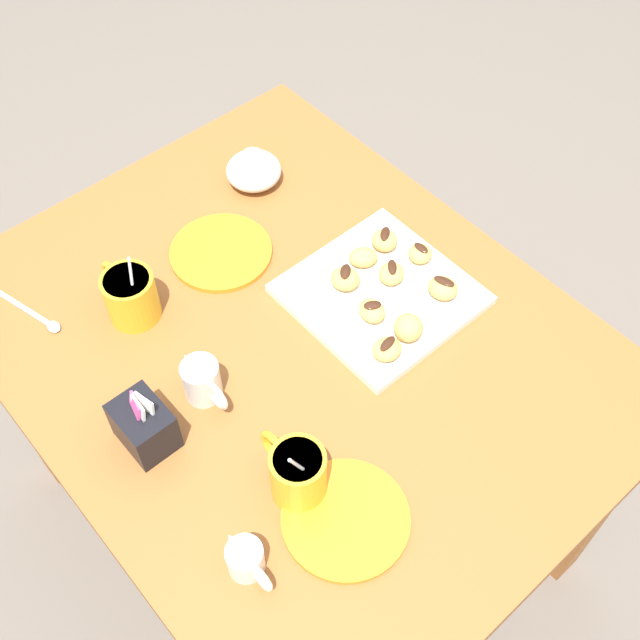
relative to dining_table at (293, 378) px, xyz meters
The scene contains 28 objects.
ground_plane 0.59m from the dining_table, ahead, with size 8.00×8.00×0.00m, color #665B51.
dining_table is the anchor object (origin of this frame).
pastry_plate_square 0.22m from the dining_table, 101.00° to the right, with size 0.28×0.28×0.02m, color silver.
coffee_mug_mustard_left 0.32m from the dining_table, 142.03° to the left, with size 0.12×0.08×0.15m.
coffee_mug_mustard_right 0.32m from the dining_table, 37.30° to the left, with size 0.13×0.09×0.14m.
cream_pitcher_white 0.23m from the dining_table, 87.06° to the left, with size 0.10×0.06×0.07m.
sugar_caddy 0.33m from the dining_table, 90.67° to the left, with size 0.09×0.07×0.11m.
ice_cream_bowl 0.41m from the dining_table, 29.19° to the right, with size 0.11×0.11×0.08m.
chocolate_sauce_pitcher 0.42m from the dining_table, 131.08° to the left, with size 0.09×0.05×0.06m.
saucer_orange_left 0.26m from the dining_table, ahead, with size 0.18×0.18×0.01m, color orange.
saucer_orange_right 0.35m from the dining_table, 153.61° to the left, with size 0.19×0.19×0.01m, color orange.
loose_spoon_near_saucer 0.46m from the dining_table, 42.47° to the left, with size 0.16×0.05×0.01m.
beignet_0 0.25m from the dining_table, 132.20° to the right, with size 0.05×0.05×0.04m, color #DBA351.
beignet_1 0.22m from the dining_table, 146.41° to the right, with size 0.05×0.05×0.03m, color #DBA351.
chocolate_drizzle_1 0.23m from the dining_table, 146.41° to the right, with size 0.03×0.02×0.01m, color #381E11.
beignet_2 0.29m from the dining_table, 81.50° to the right, with size 0.05×0.05×0.03m, color #DBA351.
chocolate_drizzle_2 0.30m from the dining_table, 81.50° to the right, with size 0.03×0.02×0.01m, color #381E11.
beignet_3 0.20m from the dining_table, 116.44° to the right, with size 0.04×0.05×0.03m, color #DBA351.
chocolate_drizzle_3 0.22m from the dining_table, 116.44° to the right, with size 0.03×0.02×0.01m, color #381E11.
beignet_4 0.21m from the dining_table, 82.96° to the right, with size 0.05×0.05×0.04m, color #DBA351.
chocolate_drizzle_4 0.22m from the dining_table, 82.96° to the right, with size 0.03×0.02×0.01m, color #381E11.
beignet_5 0.31m from the dining_table, 113.43° to the right, with size 0.05×0.05×0.03m, color #DBA351.
chocolate_drizzle_5 0.32m from the dining_table, 113.43° to the right, with size 0.04×0.02×0.01m, color #381E11.
beignet_6 0.31m from the dining_table, 95.41° to the right, with size 0.04×0.04×0.03m, color #DBA351.
chocolate_drizzle_6 0.32m from the dining_table, 95.41° to the right, with size 0.03×0.01×0.01m, color #381E11.
beignet_7 0.25m from the dining_table, 79.99° to the right, with size 0.05×0.04×0.03m, color #DBA351.
beignet_8 0.26m from the dining_table, 97.31° to the right, with size 0.05×0.04×0.03m, color #DBA351.
chocolate_drizzle_8 0.27m from the dining_table, 97.31° to the right, with size 0.03×0.02×0.01m, color #381E11.
Camera 1 is at (-0.61, 0.47, 1.79)m, focal length 44.65 mm.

